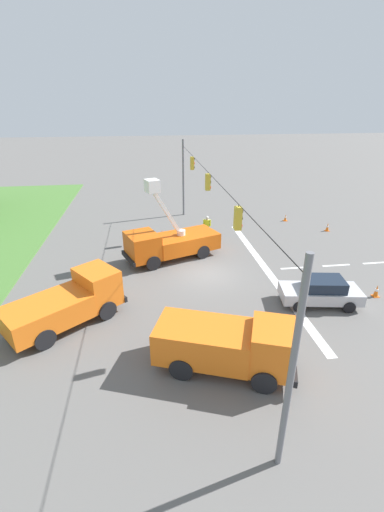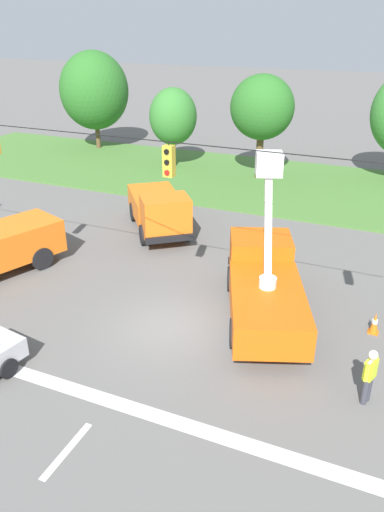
{
  "view_description": "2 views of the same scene",
  "coord_description": "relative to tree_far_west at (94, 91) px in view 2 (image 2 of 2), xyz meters",
  "views": [
    {
      "loc": [
        -19.71,
        3.65,
        10.35
      ],
      "look_at": [
        -1.19,
        1.11,
        1.88
      ],
      "focal_mm": 24.0,
      "sensor_mm": 36.0,
      "label": 1
    },
    {
      "loc": [
        6.62,
        -13.4,
        9.94
      ],
      "look_at": [
        0.43,
        0.92,
        2.48
      ],
      "focal_mm": 35.0,
      "sensor_mm": 36.0,
      "label": 2
    }
  ],
  "objects": [
    {
      "name": "ground_plane",
      "position": [
        17.17,
        -21.83,
        -4.69
      ],
      "size": [
        200.0,
        200.0,
        0.0
      ],
      "primitive_type": "plane",
      "color": "#605E5B"
    },
    {
      "name": "grass_verge",
      "position": [
        17.17,
        -3.83,
        -4.64
      ],
      "size": [
        56.0,
        12.0,
        0.1
      ],
      "primitive_type": "cube",
      "color": "#477533",
      "rests_on": "ground"
    },
    {
      "name": "lane_markings",
      "position": [
        17.17,
        -27.44,
        -4.68
      ],
      "size": [
        17.6,
        15.25,
        0.01
      ],
      "color": "silver",
      "rests_on": "ground"
    },
    {
      "name": "signal_gantry",
      "position": [
        17.17,
        -21.83,
        -0.25
      ],
      "size": [
        26.2,
        0.33,
        7.2
      ],
      "color": "slate",
      "rests_on": "ground"
    },
    {
      "name": "tree_far_west",
      "position": [
        0.0,
        0.0,
        0.0
      ],
      "size": [
        5.45,
        5.53,
        7.74
      ],
      "color": "brown",
      "rests_on": "ground"
    },
    {
      "name": "tree_west",
      "position": [
        8.27,
        -2.72,
        -1.03
      ],
      "size": [
        3.33,
        3.5,
        5.65
      ],
      "color": "brown",
      "rests_on": "ground"
    },
    {
      "name": "tree_centre",
      "position": [
        14.79,
        -3.02,
        0.02
      ],
      "size": [
        4.17,
        3.74,
        6.81
      ],
      "color": "brown",
      "rests_on": "ground"
    },
    {
      "name": "utility_truck_bucket_lift",
      "position": [
        19.89,
        -19.6,
        -3.4
      ],
      "size": [
        4.69,
        7.16,
        5.79
      ],
      "color": "#D6560F",
      "rests_on": "ground"
    },
    {
      "name": "utility_truck_support_near",
      "position": [
        12.81,
        -14.07,
        -3.5
      ],
      "size": [
        5.38,
        5.99,
        2.38
      ],
      "color": "orange",
      "rests_on": "ground"
    },
    {
      "name": "road_worker",
      "position": [
        23.93,
        -23.07,
        -3.69
      ],
      "size": [
        0.37,
        0.62,
        1.77
      ],
      "color": "#383842",
      "rests_on": "ground"
    },
    {
      "name": "traffic_cone_mid_right",
      "position": [
        23.82,
        -19.33,
        -4.29
      ],
      "size": [
        0.36,
        0.36,
        0.79
      ],
      "color": "orange",
      "rests_on": "ground"
    }
  ]
}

